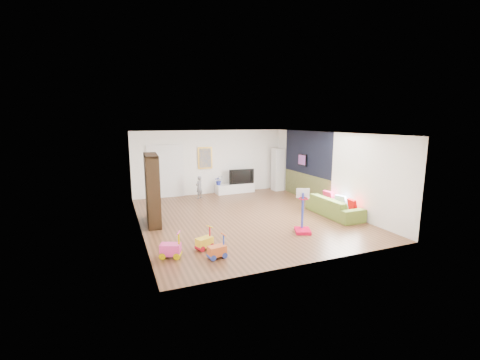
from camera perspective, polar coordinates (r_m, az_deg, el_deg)
name	(u,v)px	position (r m, az deg, el deg)	size (l,w,h in m)	color
floor	(245,217)	(10.52, 0.82, -6.54)	(6.50, 7.50, 0.00)	brown
ceiling	(245,133)	(10.07, 0.86, 8.32)	(6.50, 7.50, 0.00)	white
wall_back	(211,162)	(13.71, -5.25, 3.16)	(6.50, 0.00, 2.70)	white
wall_front	(313,203)	(6.98, 12.88, -4.06)	(6.50, 0.00, 2.70)	silver
wall_left	(138,183)	(9.46, -17.63, -0.53)	(0.00, 7.50, 2.70)	silver
wall_right	(329,170)	(11.84, 15.51, 1.69)	(0.00, 7.50, 2.70)	silver
navy_accent	(307,153)	(12.90, 11.79, 4.77)	(0.01, 3.20, 1.70)	black
olive_wainscot	(306,186)	(13.10, 11.57, -1.12)	(0.01, 3.20, 1.00)	brown
doorway	(166,172)	(13.29, -13.04, 1.40)	(1.45, 0.06, 2.10)	white
painting_back	(205,158)	(13.58, -6.23, 3.92)	(0.62, 0.06, 0.92)	gold
artwork_right	(302,160)	(13.06, 11.02, 3.54)	(0.04, 0.56, 0.46)	#7F3F8C
media_console	(235,188)	(13.93, -0.85, -1.49)	(1.71, 0.43, 0.40)	white
tall_cabinet	(278,169)	(14.44, 6.72, 1.88)	(0.44, 0.44, 1.89)	silver
bookshelf	(152,189)	(9.96, -15.33, -1.62)	(0.38, 1.44, 2.11)	#2F1F10
sofa	(334,206)	(11.02, 16.39, -4.53)	(2.11, 0.82, 0.62)	olive
basketball_hoop	(303,211)	(9.08, 11.19, -5.46)	(0.42, 0.51, 1.23)	red
ride_on_yellow	(204,238)	(7.93, -6.36, -10.28)	(0.40, 0.25, 0.54)	yellow
ride_on_orange	(217,247)	(7.42, -4.14, -11.76)	(0.40, 0.25, 0.54)	orange
ride_on_pink	(170,245)	(7.58, -12.27, -11.20)	(0.46, 0.28, 0.61)	#F83A99
child	(199,187)	(13.00, -7.27, -1.28)	(0.33, 0.22, 0.91)	slate
tv	(241,176)	(13.92, 0.15, 0.69)	(1.11, 0.15, 0.64)	black
vase_plant	(219,180)	(13.62, -3.79, -0.07)	(0.36, 0.31, 0.40)	#1F2C97
pillow_left	(352,205)	(10.66, 19.33, -4.21)	(0.09, 0.36, 0.36)	#AE0405
pillow_center	(341,201)	(11.10, 17.49, -3.52)	(0.10, 0.37, 0.37)	white
pillow_right	(328,196)	(11.61, 15.43, -2.83)	(0.10, 0.39, 0.39)	#B81746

